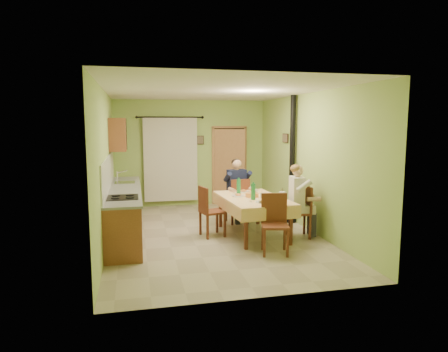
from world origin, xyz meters
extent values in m
cube|color=tan|center=(0.00, 0.00, 0.00)|extent=(4.00, 6.00, 0.01)
cube|color=#A9CB68|center=(0.00, 3.00, 1.40)|extent=(4.00, 0.04, 2.80)
cube|color=#A9CB68|center=(0.00, -3.00, 1.40)|extent=(4.00, 0.04, 2.80)
cube|color=#A9CB68|center=(-2.00, 0.00, 1.40)|extent=(0.04, 6.00, 2.80)
cube|color=#A9CB68|center=(2.00, 0.00, 1.40)|extent=(0.04, 6.00, 2.80)
cube|color=white|center=(0.00, 0.00, 2.80)|extent=(4.00, 6.00, 0.04)
cube|color=brown|center=(-1.70, 0.40, 0.44)|extent=(0.60, 3.60, 0.88)
cube|color=gray|center=(-1.70, 0.40, 0.90)|extent=(0.64, 3.64, 0.04)
cube|color=white|center=(-1.99, 0.40, 1.23)|extent=(0.02, 3.60, 0.66)
cube|color=silver|center=(-1.70, 1.20, 0.92)|extent=(0.42, 0.42, 0.03)
cube|color=black|center=(-1.70, -0.60, 0.93)|extent=(0.52, 0.56, 0.02)
cube|color=black|center=(-1.40, -0.60, 0.45)|extent=(0.01, 0.55, 0.55)
cube|color=brown|center=(-1.82, 1.70, 1.95)|extent=(0.35, 1.40, 0.70)
cylinder|color=black|center=(-0.55, 2.88, 2.35)|extent=(1.70, 0.04, 0.04)
cube|color=silver|center=(-0.55, 2.90, 1.25)|extent=(1.40, 0.06, 2.20)
cube|color=black|center=(1.05, 2.98, 1.03)|extent=(0.84, 0.03, 2.06)
cube|color=#BA7D4E|center=(0.60, 2.97, 1.03)|extent=(0.06, 0.06, 2.12)
cube|color=#BA7D4E|center=(1.50, 2.97, 1.03)|extent=(0.06, 0.06, 2.12)
cube|color=#BA7D4E|center=(1.05, 2.97, 2.09)|extent=(0.96, 0.06, 0.06)
cube|color=#BA7D4E|center=(1.03, 2.84, 1.02)|extent=(0.79, 0.29, 2.04)
cube|color=#F0BE7B|center=(0.75, -0.24, 0.74)|extent=(1.23, 1.94, 0.04)
cube|color=#F0BE7B|center=(0.81, -1.18, 0.63)|extent=(1.11, 0.09, 0.22)
cube|color=#F0BE7B|center=(0.69, 0.69, 0.63)|extent=(1.11, 0.09, 0.22)
cube|color=#F0BE7B|center=(0.20, -0.28, 0.63)|extent=(0.14, 1.86, 0.22)
cube|color=#F0BE7B|center=(1.30, -0.21, 0.63)|extent=(0.14, 1.86, 0.22)
cylinder|color=white|center=(0.73, 0.38, 0.77)|extent=(0.25, 0.25, 0.02)
ellipsoid|color=#CC7233|center=(0.73, 0.38, 0.79)|extent=(0.12, 0.12, 0.05)
cylinder|color=white|center=(0.80, -0.84, 0.77)|extent=(0.25, 0.25, 0.02)
ellipsoid|color=#CC7233|center=(0.80, -0.84, 0.79)|extent=(0.12, 0.12, 0.05)
cylinder|color=white|center=(1.09, -0.54, 0.77)|extent=(0.25, 0.25, 0.02)
ellipsoid|color=#CC7233|center=(1.09, -0.54, 0.79)|extent=(0.12, 0.12, 0.05)
cylinder|color=white|center=(0.50, -0.08, 0.77)|extent=(0.25, 0.25, 0.02)
ellipsoid|color=#CC7233|center=(0.50, -0.08, 0.79)|extent=(0.12, 0.12, 0.05)
cylinder|color=#FB9F44|center=(0.75, -0.19, 0.80)|extent=(0.26, 0.26, 0.08)
cylinder|color=white|center=(0.79, -0.79, 0.77)|extent=(0.28, 0.28, 0.02)
cube|color=tan|center=(0.81, -0.82, 0.79)|extent=(0.07, 0.05, 0.03)
cube|color=tan|center=(0.77, -0.78, 0.79)|extent=(0.07, 0.07, 0.03)
cube|color=tan|center=(0.74, -0.85, 0.79)|extent=(0.07, 0.06, 0.03)
cube|color=tan|center=(0.74, -0.82, 0.79)|extent=(0.07, 0.07, 0.03)
cylinder|color=silver|center=(0.90, -0.35, 0.81)|extent=(0.07, 0.07, 0.10)
cylinder|color=silver|center=(0.91, 0.08, 0.81)|extent=(0.07, 0.07, 0.10)
cylinder|color=white|center=(1.05, -1.03, 0.88)|extent=(0.11, 0.11, 0.22)
cylinder|color=silver|center=(1.05, -1.03, 0.91)|extent=(0.02, 0.02, 0.30)
cube|color=#612C1A|center=(0.71, 0.83, 0.48)|extent=(0.49, 0.49, 0.04)
cube|color=#612C1A|center=(0.74, 0.64, 0.75)|extent=(0.43, 0.10, 0.49)
cube|color=#612C1A|center=(0.79, -1.40, 0.48)|extent=(0.53, 0.53, 0.04)
cube|color=#612C1A|center=(0.84, -1.20, 0.75)|extent=(0.44, 0.14, 0.50)
cube|color=#612C1A|center=(1.56, -0.56, 0.48)|extent=(0.49, 0.49, 0.04)
cube|color=#612C1A|center=(1.76, -0.58, 0.75)|extent=(0.10, 0.44, 0.50)
cube|color=#612C1A|center=(-0.03, -0.11, 0.48)|extent=(0.51, 0.51, 0.04)
cube|color=#612C1A|center=(-0.22, -0.15, 0.74)|extent=(0.13, 0.42, 0.48)
cube|color=#141938|center=(0.73, 0.73, 0.56)|extent=(0.41, 0.44, 0.16)
cube|color=#141938|center=(0.71, 0.86, 0.91)|extent=(0.43, 0.27, 0.54)
sphere|color=tan|center=(0.71, 0.85, 1.30)|extent=(0.21, 0.21, 0.21)
ellipsoid|color=black|center=(0.70, 0.89, 1.34)|extent=(0.21, 0.21, 0.16)
cube|color=beige|center=(1.66, -0.57, 0.56)|extent=(0.45, 0.41, 0.16)
cube|color=beige|center=(1.53, -0.55, 0.91)|extent=(0.27, 0.43, 0.54)
sphere|color=tan|center=(1.54, -0.55, 1.30)|extent=(0.21, 0.21, 0.21)
ellipsoid|color=olive|center=(1.50, -0.55, 1.34)|extent=(0.21, 0.21, 0.16)
cylinder|color=black|center=(1.90, 0.60, 1.40)|extent=(0.12, 0.12, 2.80)
cylinder|color=black|center=(1.90, 0.60, 0.15)|extent=(0.24, 0.24, 0.30)
cube|color=black|center=(0.25, 2.97, 1.75)|extent=(0.19, 0.03, 0.23)
cube|color=brown|center=(1.97, 1.20, 1.85)|extent=(0.03, 0.31, 0.21)
camera|label=1|loc=(-1.49, -7.58, 2.19)|focal=32.00mm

